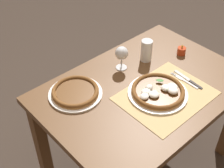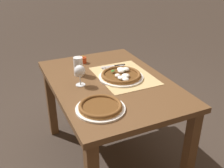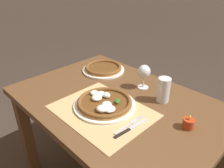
{
  "view_description": "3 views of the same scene",
  "coord_description": "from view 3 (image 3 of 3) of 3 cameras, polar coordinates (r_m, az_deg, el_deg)",
  "views": [
    {
      "loc": [
        -1.06,
        -0.89,
        1.95
      ],
      "look_at": [
        -0.18,
        0.08,
        0.81
      ],
      "focal_mm": 50.0,
      "sensor_mm": 36.0,
      "label": 1
    },
    {
      "loc": [
        -1.61,
        0.72,
        1.6
      ],
      "look_at": [
        -0.19,
        0.07,
        0.81
      ],
      "focal_mm": 42.0,
      "sensor_mm": 36.0,
      "label": 2
    },
    {
      "loc": [
        0.75,
        -0.77,
        1.43
      ],
      "look_at": [
        -0.11,
        0.07,
        0.77
      ],
      "focal_mm": 35.0,
      "sensor_mm": 36.0,
      "label": 3
    }
  ],
  "objects": [
    {
      "name": "knife",
      "position": [
        1.07,
        5.16,
        -11.34
      ],
      "size": [
        0.04,
        0.22,
        0.01
      ],
      "color": "black",
      "rests_on": "paper_placemat"
    },
    {
      "name": "pint_glass",
      "position": [
        1.26,
        13.29,
        -1.62
      ],
      "size": [
        0.07,
        0.07,
        0.15
      ],
      "color": "silver",
      "rests_on": "dining_table"
    },
    {
      "name": "wine_glass",
      "position": [
        1.36,
        8.35,
        2.96
      ],
      "size": [
        0.08,
        0.08,
        0.16
      ],
      "color": "silver",
      "rests_on": "dining_table"
    },
    {
      "name": "pizza_near",
      "position": [
        1.21,
        -2.04,
        -4.88
      ],
      "size": [
        0.34,
        0.34,
        0.05
      ],
      "color": "white",
      "rests_on": "paper_placemat"
    },
    {
      "name": "paper_placemat",
      "position": [
        1.18,
        -2.48,
        -7.02
      ],
      "size": [
        0.51,
        0.4,
        0.0
      ],
      "primitive_type": "cube",
      "color": "tan",
      "rests_on": "dining_table"
    },
    {
      "name": "dining_table",
      "position": [
        1.34,
        0.94,
        -8.05
      ],
      "size": [
        1.21,
        0.84,
        0.74
      ],
      "color": "brown",
      "rests_on": "ground"
    },
    {
      "name": "fork",
      "position": [
        1.08,
        4.54,
        -10.48
      ],
      "size": [
        0.02,
        0.2,
        0.0
      ],
      "color": "#B7B7BC",
      "rests_on": "paper_placemat"
    },
    {
      "name": "votive_candle",
      "position": [
        1.12,
        19.32,
        -9.77
      ],
      "size": [
        0.06,
        0.06,
        0.07
      ],
      "color": "#B23819",
      "rests_on": "dining_table"
    },
    {
      "name": "pizza_far",
      "position": [
        1.62,
        -2.26,
        4.1
      ],
      "size": [
        0.31,
        0.31,
        0.04
      ],
      "color": "white",
      "rests_on": "dining_table"
    }
  ]
}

